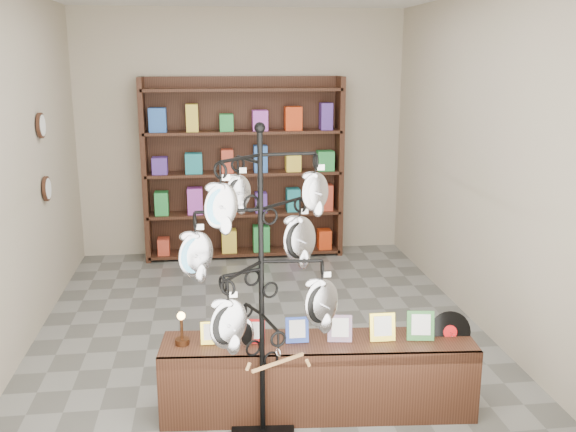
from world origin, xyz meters
name	(u,v)px	position (x,y,z in m)	size (l,w,h in m)	color
ground	(261,329)	(0.00, 0.00, 0.00)	(5.00, 5.00, 0.00)	slate
room_envelope	(259,126)	(0.00, 0.00, 1.85)	(5.00, 5.00, 5.00)	#AD9E8C
display_tree	(261,262)	(-0.13, -1.67, 1.18)	(1.13, 1.13, 2.04)	black
front_shelf	(318,376)	(0.27, -1.45, 0.27)	(2.17, 0.62, 0.76)	black
back_shelving	(244,174)	(0.00, 2.30, 1.03)	(2.42, 0.36, 2.20)	black
wall_clocks	(44,157)	(-1.97, 0.80, 1.50)	(0.03, 0.24, 0.84)	black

